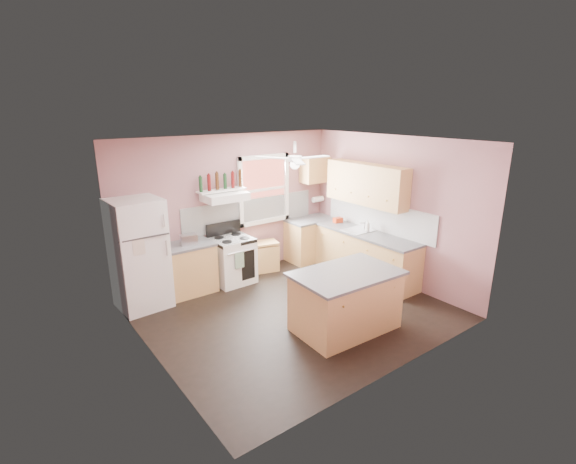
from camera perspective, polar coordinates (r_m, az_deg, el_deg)
floor at (r=6.87m, az=0.85°, el=-10.77°), size 4.50×4.50×0.00m
ceiling at (r=6.10m, az=0.96°, el=12.30°), size 4.50×4.50×0.00m
wall_back at (r=7.99m, az=-8.02°, el=3.45°), size 4.50×0.05×2.70m
wall_right at (r=7.90m, az=14.09°, el=2.94°), size 0.05×4.00×2.70m
wall_left at (r=5.35m, az=-18.84°, el=-4.18°), size 0.05×4.00×2.70m
backsplash_back at (r=8.22m, az=-5.09°, el=2.67°), size 2.90×0.03×0.55m
backsplash_right at (r=8.10m, az=12.19°, el=2.13°), size 0.03×2.60×0.55m
window_view at (r=8.28m, az=-3.39°, el=5.83°), size 1.00×0.02×1.20m
window_frame at (r=8.26m, az=-3.29°, el=5.80°), size 1.16×0.07×1.36m
refrigerator at (r=7.10m, az=-19.71°, el=-2.88°), size 0.81×0.79×1.81m
base_cabinet_left at (r=7.55m, az=-13.59°, el=-5.01°), size 0.90×0.60×0.86m
counter_left at (r=7.40m, az=-13.83°, el=-1.78°), size 0.92×0.62×0.04m
toaster at (r=7.33m, az=-13.39°, el=-1.02°), size 0.30×0.20×0.18m
stove at (r=7.83m, az=-7.59°, el=-3.86°), size 0.72×0.65×0.86m
range_hood at (r=7.59m, az=-8.61°, el=4.80°), size 0.78×0.50×0.14m
bottle_shelf at (r=7.68m, az=-9.08°, el=5.67°), size 0.90×0.26×0.03m
cart at (r=8.37m, az=-3.27°, el=-3.54°), size 0.61×0.48×0.53m
base_cabinet_corner at (r=8.94m, az=3.09°, el=-1.08°), size 1.00×0.60×0.86m
base_cabinet_right at (r=8.12m, az=10.53°, el=-3.26°), size 0.60×2.20×0.86m
counter_corner at (r=8.81m, az=3.14°, el=1.70°), size 1.02×0.62×0.04m
counter_right at (r=7.97m, az=10.66°, el=-0.23°), size 0.62×2.22×0.04m
sink at (r=8.09m, az=9.63°, el=0.20°), size 0.55×0.45×0.03m
faucet at (r=8.18m, az=10.43°, el=0.90°), size 0.03×0.03×0.14m
upper_cabinet_right at (r=7.99m, az=10.64°, el=6.47°), size 0.33×1.80×0.76m
upper_cabinet_corner at (r=8.82m, az=3.71°, el=8.49°), size 0.60×0.33×0.52m
paper_towel at (r=9.04m, az=4.09°, el=4.50°), size 0.26×0.12×0.12m
island at (r=6.25m, az=7.85°, el=-9.46°), size 1.48×0.97×0.86m
island_top at (r=6.07m, az=8.02°, el=-5.65°), size 1.57×1.06×0.04m
ceiling_fan_hub at (r=6.12m, az=0.95°, el=9.97°), size 0.20×0.20×0.08m
soap_bottle at (r=8.01m, az=10.84°, el=0.83°), size 0.10×0.10×0.22m
red_caddy at (r=8.56m, az=6.84°, el=1.64°), size 0.19×0.14×0.10m
wine_bottles at (r=7.65m, az=-9.08°, el=6.86°), size 0.86×0.06×0.31m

